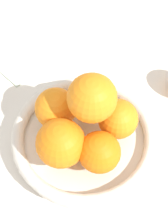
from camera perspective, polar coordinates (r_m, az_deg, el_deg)
name	(u,v)px	position (r m, az deg, el deg)	size (l,w,h in m)	color
ground_plane	(84,144)	(0.69, 0.00, -4.94)	(4.00, 4.00, 0.00)	silver
fruit_bowl	(84,139)	(0.67, 0.00, -4.09)	(0.26, 0.26, 0.04)	silver
orange_pile	(83,120)	(0.61, -0.14, -1.17)	(0.18, 0.17, 0.14)	orange
napkin_folded	(21,48)	(0.83, -9.58, 9.54)	(0.14, 0.14, 0.01)	silver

